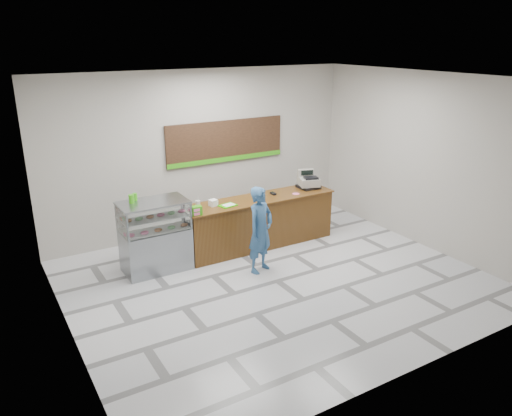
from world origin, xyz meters
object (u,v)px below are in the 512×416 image
display_case (155,236)px  customer (260,230)px  sales_counter (259,222)px  cash_register (308,181)px  serving_tray (228,205)px

display_case → customer: 1.93m
sales_counter → customer: size_ratio=2.02×
display_case → cash_register: 3.53m
cash_register → serving_tray: (-2.05, -0.18, -0.14)m
sales_counter → customer: bearing=-119.9°
display_case → cash_register: bearing=1.3°
sales_counter → cash_register: (1.28, 0.08, 0.66)m
display_case → customer: bearing=-31.9°
cash_register → customer: 2.19m
sales_counter → customer: 1.21m
display_case → customer: size_ratio=0.83×
cash_register → serving_tray: size_ratio=1.49×
serving_tray → customer: customer is taller
sales_counter → display_case: (-2.22, -0.00, 0.16)m
serving_tray → customer: size_ratio=0.22×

